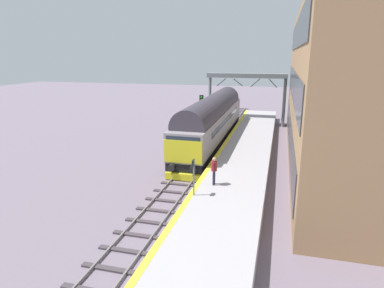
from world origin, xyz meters
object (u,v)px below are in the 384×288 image
Objects in this scene: signal_post_near at (201,109)px; waiting_passenger at (214,168)px; diesel_locomotive at (212,119)px; platform_number_sign at (194,172)px.

signal_post_near is 2.50× the size of waiting_passenger.
signal_post_near is (-2.21, 4.89, 0.09)m from diesel_locomotive.
diesel_locomotive is 14.41m from platform_number_sign.
waiting_passenger is (4.86, -17.40, -0.59)m from signal_post_near.
waiting_passenger is at bearing -78.01° from diesel_locomotive.
signal_post_near is at bearing 102.09° from platform_number_sign.
platform_number_sign is (1.90, -14.28, -0.17)m from diesel_locomotive.
signal_post_near is at bearing 114.27° from diesel_locomotive.
signal_post_near reaches higher than platform_number_sign.
signal_post_near is at bearing 14.54° from waiting_passenger.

